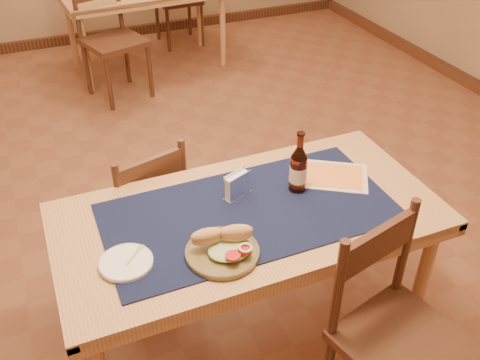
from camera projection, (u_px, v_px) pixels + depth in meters
name	position (u px, v px, depth m)	size (l,w,h in m)	color
room	(181.00, 1.00, 2.45)	(6.04, 7.04, 2.84)	brown
main_table	(249.00, 228.00, 2.27)	(1.60, 0.80, 0.75)	tan
placemat	(249.00, 212.00, 2.22)	(1.20, 0.60, 0.01)	#0F1739
baseboard	(195.00, 226.00, 3.23)	(6.00, 7.00, 0.10)	#4F2B1C
chair_main_far	(143.00, 209.00, 2.73)	(0.49, 0.49, 0.86)	#4F2B1C
chair_main_near	(396.00, 332.00, 2.04)	(0.53, 0.53, 0.95)	#4F2B1C
chair_back_near	(111.00, 37.00, 4.51)	(0.58, 0.58, 1.00)	#4F2B1C
sandwich_plate	(224.00, 247.00, 1.99)	(0.28, 0.28, 0.11)	brown
side_plate	(126.00, 262.00, 1.96)	(0.20, 0.20, 0.02)	white
fork	(136.00, 253.00, 1.99)	(0.09, 0.09, 0.00)	#82C069
beer_bottle	(298.00, 169.00, 2.28)	(0.08, 0.08, 0.29)	#46170C
napkin_holder	(237.00, 186.00, 2.27)	(0.14, 0.09, 0.11)	white
menu_card	(332.00, 176.00, 2.42)	(0.39, 0.37, 0.01)	beige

